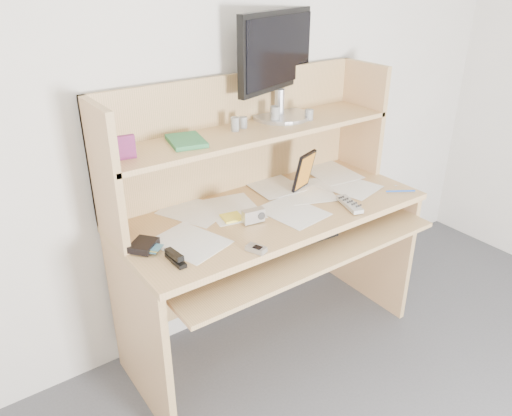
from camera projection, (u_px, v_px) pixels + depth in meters
back_wall at (232, 84)px, 2.25m from camera, size 3.60×0.04×2.50m
desk at (262, 213)px, 2.32m from camera, size 1.40×0.70×1.30m
paper_clutter at (273, 208)px, 2.24m from camera, size 1.32×0.54×0.01m
keyboard at (287, 238)px, 2.17m from camera, size 0.46×0.19×0.03m
tv_remote at (350, 204)px, 2.25m from camera, size 0.10×0.18×0.02m
flip_phone at (256, 248)px, 1.90m from camera, size 0.07×0.09×0.02m
stapler at (175, 257)px, 1.83m from camera, size 0.03×0.12×0.04m
wallet at (144, 245)px, 1.91m from camera, size 0.14×0.13×0.03m
sticky_note_pad at (232, 217)px, 2.15m from camera, size 0.10×0.10×0.01m
digital_camera at (253, 216)px, 2.10m from camera, size 0.10×0.05×0.06m
game_case at (304, 171)px, 2.37m from camera, size 0.13×0.06×0.19m
blue_pen at (401, 191)px, 2.38m from camera, size 0.12×0.08×0.01m
card_box at (126, 147)px, 1.85m from camera, size 0.07×0.03×0.09m
shelf_book at (186, 141)px, 2.03m from camera, size 0.17×0.21×0.02m
chip_stack_a at (243, 122)px, 2.21m from camera, size 0.04×0.04×0.05m
chip_stack_b at (235, 124)px, 2.16m from camera, size 0.05×0.05×0.06m
chip_stack_c at (309, 115)px, 2.32m from camera, size 0.04×0.04×0.05m
chip_stack_d at (275, 115)px, 2.27m from camera, size 0.05×0.05×0.08m
monitor at (278, 62)px, 2.27m from camera, size 0.53×0.28×0.48m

